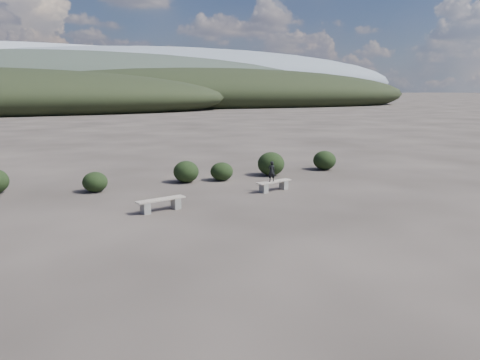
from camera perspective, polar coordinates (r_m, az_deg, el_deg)
name	(u,v)px	position (r m, az deg, el deg)	size (l,w,h in m)	color
ground	(289,235)	(14.51, 5.97, -6.65)	(1200.00, 1200.00, 0.00)	#2C2622
bench_left	(161,204)	(17.34, -9.62, -2.86)	(1.90, 0.88, 0.47)	slate
bench_right	(274,185)	(20.56, 4.15, -0.60)	(1.80, 0.86, 0.44)	slate
seated_person	(272,171)	(20.35, 3.87, 1.06)	(0.33, 0.21, 0.90)	black
shrub_a	(95,182)	(21.24, -17.26, -0.23)	(1.08, 1.08, 0.88)	black
shrub_b	(186,172)	(22.52, -6.59, 1.02)	(1.21, 1.21, 1.04)	black
shrub_c	(222,171)	(22.88, -2.24, 1.05)	(1.12, 1.12, 0.89)	black
shrub_d	(271,164)	(24.26, 3.80, 1.99)	(1.39, 1.39, 1.22)	black
shrub_e	(325,160)	(26.39, 10.26, 2.38)	(1.26, 1.26, 1.05)	black
mountain_ridges	(50,80)	(351.36, -22.20, 11.19)	(500.00, 400.00, 56.00)	black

